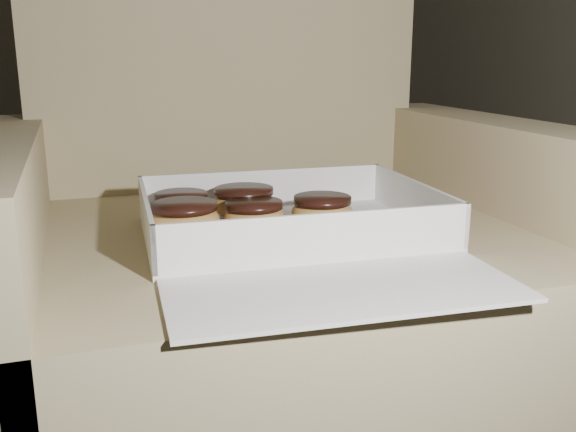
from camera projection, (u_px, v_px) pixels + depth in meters
The scene contains 10 objects.
armchair at pixel (268, 288), 1.07m from camera, with size 0.92×0.78×0.96m.
bakery_box at pixel (299, 233), 0.88m from camera, with size 0.43×0.49×0.07m.
donut_a at pixel (244, 202), 0.98m from camera, with size 0.10×0.10×0.05m.
donut_b at pixel (322, 210), 0.93m from camera, with size 0.09×0.09×0.05m.
donut_c at pixel (254, 215), 0.91m from camera, with size 0.09×0.09×0.04m.
donut_d at pixel (185, 218), 0.88m from camera, with size 0.10×0.10×0.05m.
donut_e at pixel (181, 205), 0.97m from camera, with size 0.09×0.09×0.04m.
crumb_a at pixel (233, 241), 0.86m from camera, with size 0.01×0.01×0.00m, color black.
crumb_b at pixel (370, 236), 0.88m from camera, with size 0.01×0.01×0.00m, color black.
crumb_c at pixel (203, 240), 0.86m from camera, with size 0.01×0.01×0.00m, color black.
Camera 1 is at (0.47, -0.55, 0.69)m, focal length 40.00 mm.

